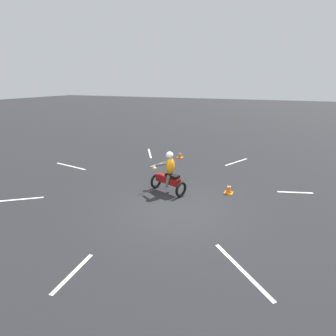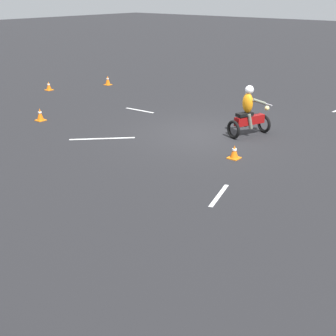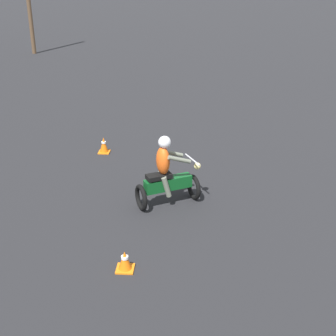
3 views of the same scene
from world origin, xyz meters
The scene contains 11 objects.
ground_plane centered at (0.00, 0.00, 0.00)m, with size 120.00×120.00×0.00m, color black.
motorcycle_rider_foreground centered at (-1.23, -0.79, 0.73)m, with size 1.04×1.55×1.66m.
traffic_cone_near_left centered at (-2.07, 1.38, 0.19)m, with size 0.32×0.32×0.39m.
traffic_cone_near_right centered at (-6.01, -2.12, 0.17)m, with size 0.32×0.32×0.36m.
lane_stripe_e centered at (3.82, -1.01, 0.00)m, with size 0.10×1.39×0.01m, color silver.
lane_stripe_ne centered at (2.20, 2.50, 0.00)m, with size 0.10×2.09×0.01m, color silver.
lane_stripe_n centered at (-3.17, 3.78, 0.00)m, with size 0.10×1.34×0.01m, color silver.
lane_stripe_nw centered at (-6.42, 0.99, 0.00)m, with size 0.10×1.93×0.01m, color silver.
lane_stripe_sw centered at (-6.19, -4.15, 0.00)m, with size 0.10×2.13×0.01m, color silver.
lane_stripe_s centered at (-2.31, -6.72, 0.00)m, with size 0.10×2.14×0.01m, color silver.
lane_stripe_se centered at (1.63, -5.72, 0.00)m, with size 0.10×1.96×0.01m, color silver.
Camera 1 is at (7.47, 2.90, 4.14)m, focal length 28.00 mm.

